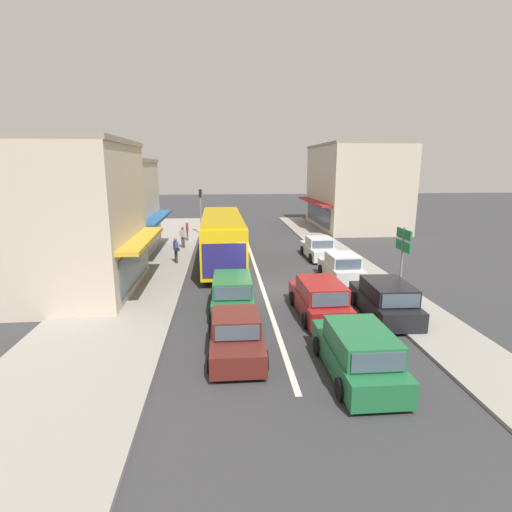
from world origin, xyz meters
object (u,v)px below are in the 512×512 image
(sedan_behind_bus_mid, at_px, (236,335))
(directional_road_sign, at_px, (403,247))
(wagon_queue_gap_filler, at_px, (319,299))
(parked_sedan_kerb_third, at_px, (319,249))
(pedestrian_browsing_midblock, at_px, (183,236))
(pedestrian_far_walker, at_px, (187,229))
(parked_wagon_kerb_front, at_px, (385,300))
(pedestrian_with_handbag_near, at_px, (176,249))
(traffic_light_downstreet, at_px, (201,204))
(parked_hatchback_kerb_second, at_px, (341,268))
(wagon_adjacent_lane_trail, at_px, (232,293))
(city_bus, at_px, (222,236))
(wagon_adjacent_lane_lead, at_px, (358,353))

(sedan_behind_bus_mid, distance_m, directional_road_sign, 9.10)
(wagon_queue_gap_filler, xyz_separation_m, parked_sedan_kerb_third, (2.56, 10.70, -0.08))
(pedestrian_browsing_midblock, distance_m, pedestrian_far_walker, 3.18)
(parked_wagon_kerb_front, height_order, pedestrian_with_handbag_near, pedestrian_with_handbag_near)
(traffic_light_downstreet, xyz_separation_m, pedestrian_with_handbag_near, (-1.06, -11.22, -1.79))
(directional_road_sign, height_order, pedestrian_browsing_midblock, directional_road_sign)
(parked_hatchback_kerb_second, xyz_separation_m, pedestrian_far_walker, (-9.52, 12.37, 0.36))
(parked_wagon_kerb_front, xyz_separation_m, directional_road_sign, (1.31, 1.49, 1.96))
(pedestrian_browsing_midblock, bearing_deg, directional_road_sign, -49.98)
(parked_wagon_kerb_front, height_order, pedestrian_far_walker, pedestrian_far_walker)
(parked_wagon_kerb_front, bearing_deg, wagon_adjacent_lane_trail, 167.11)
(pedestrian_far_walker, bearing_deg, city_bus, -70.15)
(sedan_behind_bus_mid, xyz_separation_m, parked_hatchback_kerb_second, (6.17, 8.42, 0.05))
(traffic_light_downstreet, bearing_deg, parked_hatchback_kerb_second, -61.29)
(parked_hatchback_kerb_second, distance_m, pedestrian_far_walker, 15.61)
(directional_road_sign, bearing_deg, wagon_adjacent_lane_lead, -123.61)
(city_bus, xyz_separation_m, traffic_light_downstreet, (-1.93, 11.31, 0.97))
(sedan_behind_bus_mid, distance_m, wagon_adjacent_lane_trail, 4.33)
(pedestrian_far_walker, bearing_deg, wagon_adjacent_lane_trail, -78.53)
(parked_sedan_kerb_third, bearing_deg, traffic_light_downstreet, 130.54)
(wagon_adjacent_lane_trail, relative_size, directional_road_sign, 1.26)
(wagon_adjacent_lane_trail, distance_m, parked_sedan_kerb_third, 11.45)
(parked_hatchback_kerb_second, bearing_deg, wagon_queue_gap_filler, -115.65)
(wagon_adjacent_lane_lead, relative_size, traffic_light_downstreet, 1.07)
(directional_road_sign, bearing_deg, sedan_behind_bus_mid, -150.60)
(city_bus, relative_size, parked_hatchback_kerb_second, 2.91)
(directional_road_sign, xyz_separation_m, pedestrian_far_walker, (-11.07, 16.43, -1.64))
(city_bus, xyz_separation_m, pedestrian_browsing_midblock, (-3.00, 4.97, -0.81))
(wagon_adjacent_lane_trail, height_order, wagon_queue_gap_filler, same)
(pedestrian_browsing_midblock, bearing_deg, pedestrian_with_handbag_near, -89.96)
(directional_road_sign, bearing_deg, parked_hatchback_kerb_second, 110.94)
(wagon_adjacent_lane_lead, height_order, traffic_light_downstreet, traffic_light_downstreet)
(wagon_queue_gap_filler, height_order, parked_sedan_kerb_third, wagon_queue_gap_filler)
(parked_sedan_kerb_third, bearing_deg, parked_wagon_kerb_front, -89.06)
(parked_wagon_kerb_front, relative_size, pedestrian_browsing_midblock, 2.80)
(wagon_queue_gap_filler, xyz_separation_m, parked_hatchback_kerb_second, (2.49, 5.19, -0.04))
(pedestrian_far_walker, bearing_deg, pedestrian_with_handbag_near, -90.40)
(wagon_adjacent_lane_trail, distance_m, wagon_queue_gap_filler, 3.84)
(wagon_adjacent_lane_lead, bearing_deg, parked_hatchback_kerb_second, 76.09)
(wagon_adjacent_lane_trail, relative_size, parked_sedan_kerb_third, 1.07)
(wagon_queue_gap_filler, height_order, parked_wagon_kerb_front, same)
(sedan_behind_bus_mid, xyz_separation_m, wagon_adjacent_lane_trail, (-0.01, 4.33, 0.08))
(wagon_queue_gap_filler, relative_size, pedestrian_far_walker, 2.78)
(sedan_behind_bus_mid, bearing_deg, parked_hatchback_kerb_second, 53.78)
(pedestrian_browsing_midblock, bearing_deg, city_bus, -58.87)
(directional_road_sign, height_order, pedestrian_with_handbag_near, directional_road_sign)
(directional_road_sign, bearing_deg, wagon_adjacent_lane_trail, -179.83)
(wagon_adjacent_lane_lead, bearing_deg, pedestrian_browsing_midblock, 109.96)
(city_bus, distance_m, pedestrian_browsing_midblock, 5.86)
(pedestrian_browsing_midblock, bearing_deg, parked_sedan_kerb_third, -20.90)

